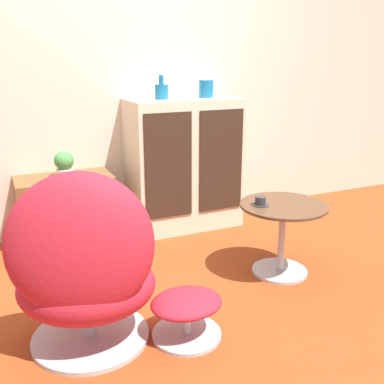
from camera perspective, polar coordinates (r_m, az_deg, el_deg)
name	(u,v)px	position (r m, az deg, el deg)	size (l,w,h in m)	color
ground_plane	(213,300)	(2.76, 2.63, -13.55)	(12.00, 12.00, 0.00)	#9E3D19
wall_back	(131,69)	(3.76, -7.81, 15.24)	(6.40, 0.06, 2.60)	beige
sideboard	(184,164)	(3.74, -1.03, 3.58)	(0.91, 0.47, 1.07)	beige
tv_console	(66,210)	(3.59, -15.66, -2.20)	(0.71, 0.40, 0.53)	brown
egg_chair	(84,268)	(2.23, -13.57, -9.38)	(0.84, 0.81, 0.94)	#B7B7BC
ottoman	(186,309)	(2.37, -0.70, -14.67)	(0.37, 0.36, 0.24)	#B7B7BC
coffee_table	(282,228)	(3.01, 11.37, -4.55)	(0.56, 0.56, 0.48)	#B7B7BC
vase_leftmost	(161,91)	(3.58, -3.90, 12.68)	(0.11, 0.11, 0.18)	#196699
vase_inner_left	(206,89)	(3.73, 1.82, 12.97)	(0.12, 0.12, 0.14)	#196699
potted_plant	(64,163)	(3.49, -15.92, 3.51)	(0.14, 0.14, 0.20)	silver
teacup	(260,202)	(2.90, 8.67, -1.23)	(0.11, 0.11, 0.06)	#2D2D33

